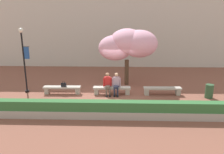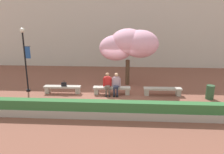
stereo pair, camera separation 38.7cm
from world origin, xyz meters
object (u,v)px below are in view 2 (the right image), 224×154
Objects in this scene: person_seated_left at (107,83)px; stone_bench_center at (163,90)px; stone_bench_near_west at (112,89)px; stone_bench_west_end at (62,88)px; handbag at (64,84)px; person_seated_right at (116,83)px; trash_bin at (210,92)px; cherry_tree_main at (129,44)px; lamp_post_with_banner at (25,54)px.

stone_bench_center is at bearing 0.94° from person_seated_left.
person_seated_left reaches higher than stone_bench_near_west.
stone_bench_west_end is 0.29m from handbag.
person_seated_right is 3.11m from handbag.
person_seated_left reaches higher than stone_bench_west_end.
trash_bin reaches higher than stone_bench_near_west.
trash_bin is at bearing -2.88° from stone_bench_west_end.
stone_bench_west_end is at bearing 166.69° from handbag.
person_seated_left is at bearing 176.29° from trash_bin.
cherry_tree_main reaches higher than trash_bin.
stone_bench_near_west is 1.00× the size of stone_bench_center.
handbag reaches higher than stone_bench_west_end.
stone_bench_center is at bearing 170.48° from trash_bin.
person_seated_left is 1.65× the size of trash_bin.
handbag is at bearing -179.74° from stone_bench_center.
lamp_post_with_banner is at bearing 173.88° from handbag.
handbag is (-5.80, -0.03, 0.27)m from stone_bench_center.
cherry_tree_main is (1.01, 1.98, 2.41)m from stone_bench_near_west.
trash_bin is (5.23, -0.37, -0.31)m from person_seated_right.
trash_bin is at bearing -3.48° from lamp_post_with_banner.
trash_bin is (5.49, -0.42, 0.08)m from stone_bench_near_west.
person_seated_right is 0.34× the size of cherry_tree_main.
lamp_post_with_banner is (-2.32, 0.25, 1.73)m from handbag.
trash_bin is (8.45, -0.42, 0.08)m from stone_bench_west_end.
lamp_post_with_banner is (-6.18, -1.76, -0.42)m from cherry_tree_main.
stone_bench_near_west is 2.86m from handbag.
lamp_post_with_banner reaches higher than stone_bench_center.
person_seated_left reaches higher than trash_bin.
person_seated_left is at bearing -168.22° from stone_bench_near_west.
person_seated_right is at bearing -0.51° from handbag.
person_seated_right is at bearing -11.62° from stone_bench_near_west.
handbag is 0.09× the size of lamp_post_with_banner.
lamp_post_with_banner is at bearing 174.24° from stone_bench_west_end.
cherry_tree_main is 1.00× the size of lamp_post_with_banner.
lamp_post_with_banner is at bearing 177.53° from stone_bench_near_west.
stone_bench_west_end is at bearing 177.12° from trash_bin.
trash_bin is (2.53, -0.42, 0.08)m from stone_bench_center.
stone_bench_center is (5.91, 0.00, 0.00)m from stone_bench_west_end.
person_seated_left and person_seated_right have the same top height.
trash_bin reaches higher than stone_bench_west_end.
stone_bench_near_west is 5.51m from trash_bin.
stone_bench_west_end is 1.00× the size of stone_bench_center.
handbag is at bearing -13.31° from stone_bench_west_end.
stone_bench_near_west is 0.46m from person_seated_left.
handbag is (-2.59, 0.03, -0.12)m from person_seated_left.
person_seated_right is (0.26, -0.05, 0.38)m from stone_bench_near_west.
lamp_post_with_banner is at bearing -164.09° from cherry_tree_main.
stone_bench_center is at bearing 0.00° from stone_bench_near_west.
stone_bench_near_west is 6.45× the size of handbag.
cherry_tree_main is at bearing 151.71° from trash_bin.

